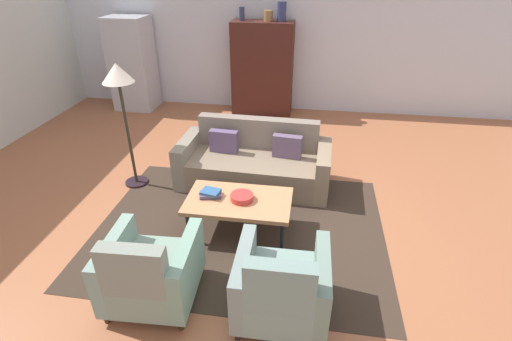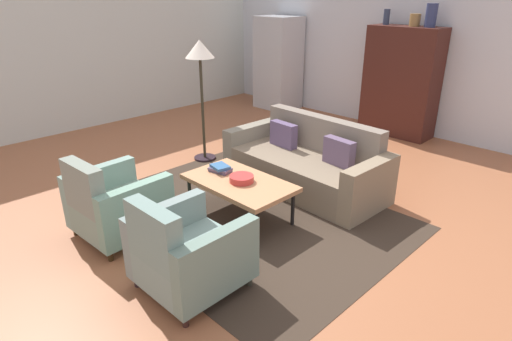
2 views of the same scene
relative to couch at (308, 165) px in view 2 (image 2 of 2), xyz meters
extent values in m
plane|color=#A05D3B|center=(0.22, -0.92, -0.29)|extent=(11.30, 11.30, 0.00)
cube|color=silver|center=(0.22, 3.15, 1.11)|extent=(9.42, 0.12, 2.80)
cube|color=silver|center=(-4.49, -0.92, 1.11)|extent=(0.12, 8.13, 2.80)
cube|color=#382B21|center=(0.00, -1.14, -0.28)|extent=(3.40, 2.60, 0.01)
cube|color=#786652|center=(0.00, -0.09, -0.08)|extent=(1.77, 0.96, 0.42)
cube|color=#75685C|center=(0.01, 0.27, 0.14)|extent=(1.74, 0.24, 0.86)
cube|color=#826F58|center=(0.96, -0.12, 0.02)|extent=(0.21, 0.91, 0.62)
cube|color=gray|center=(-0.96, -0.05, 0.02)|extent=(0.21, 0.91, 0.62)
cube|color=#5B4962|center=(0.45, 0.00, 0.29)|extent=(0.41, 0.16, 0.32)
cube|color=#584767|center=(-0.45, 0.03, 0.29)|extent=(0.41, 0.15, 0.32)
cylinder|color=black|center=(-0.53, -0.91, -0.09)|extent=(0.04, 0.04, 0.40)
cylinder|color=black|center=(0.53, -0.91, -0.09)|extent=(0.04, 0.04, 0.40)
cylinder|color=black|center=(-0.53, -1.47, -0.09)|extent=(0.04, 0.04, 0.40)
cylinder|color=black|center=(0.53, -1.47, -0.09)|extent=(0.04, 0.04, 0.40)
cube|color=#B67B51|center=(0.00, -1.19, 0.13)|extent=(1.20, 0.70, 0.05)
cylinder|color=#2D2C22|center=(-0.96, -1.96, -0.24)|extent=(0.05, 0.05, 0.10)
cylinder|color=#392D17|center=(-0.28, -1.93, -0.24)|extent=(0.05, 0.05, 0.10)
cylinder|color=#3C2814|center=(-0.93, -2.64, -0.24)|extent=(0.05, 0.05, 0.10)
cylinder|color=#33210F|center=(-0.25, -2.61, -0.24)|extent=(0.05, 0.05, 0.10)
cube|color=gray|center=(-0.60, -2.29, -0.04)|extent=(0.60, 0.83, 0.30)
cube|color=gray|center=(-0.59, -2.62, 0.20)|extent=(0.57, 0.17, 0.78)
cube|color=gray|center=(-0.94, -2.30, 0.09)|extent=(0.16, 0.80, 0.56)
cube|color=gray|center=(-0.26, -2.27, 0.09)|extent=(0.16, 0.80, 0.56)
cylinder|color=#332812|center=(0.25, -1.95, -0.24)|extent=(0.05, 0.05, 0.10)
cylinder|color=#2D2B21|center=(0.93, -1.94, -0.24)|extent=(0.05, 0.05, 0.10)
cylinder|color=#301E1E|center=(0.26, -2.63, -0.24)|extent=(0.05, 0.05, 0.10)
cylinder|color=#341C18|center=(0.94, -2.62, -0.24)|extent=(0.05, 0.05, 0.10)
cube|color=gray|center=(0.60, -2.29, -0.04)|extent=(0.57, 0.81, 0.30)
cube|color=gray|center=(0.60, -2.62, 0.20)|extent=(0.56, 0.15, 0.78)
cube|color=gray|center=(0.26, -2.29, 0.09)|extent=(0.13, 0.80, 0.56)
cube|color=slate|center=(0.94, -2.28, 0.09)|extent=(0.13, 0.80, 0.56)
cylinder|color=#BB322E|center=(0.04, -1.19, 0.19)|extent=(0.26, 0.26, 0.07)
cube|color=#524664|center=(-0.33, -1.17, 0.17)|extent=(0.26, 0.18, 0.02)
cube|color=#5B4B67|center=(-0.33, -1.17, 0.19)|extent=(0.28, 0.20, 0.03)
cube|color=#2C5788|center=(-0.33, -1.17, 0.22)|extent=(0.24, 0.20, 0.03)
cube|color=#401C16|center=(-0.28, 2.80, 0.61)|extent=(1.20, 0.50, 1.80)
cube|color=black|center=(-0.58, 3.05, 0.61)|extent=(0.56, 0.01, 1.51)
cube|color=black|center=(0.02, 3.05, 0.61)|extent=(0.56, 0.01, 1.51)
cylinder|color=#2C344B|center=(-0.68, 2.80, 1.63)|extent=(0.10, 0.10, 0.25)
cylinder|color=olive|center=(-0.18, 2.80, 1.61)|extent=(0.17, 0.17, 0.19)
cylinder|color=navy|center=(0.07, 2.80, 1.69)|extent=(0.17, 0.17, 0.35)
cube|color=#B7BABF|center=(-2.98, 2.70, 0.64)|extent=(0.80, 0.70, 1.85)
cylinder|color=#99999E|center=(-2.93, 3.07, 0.73)|extent=(0.02, 0.02, 0.70)
cylinder|color=black|center=(-1.68, -0.34, -0.27)|extent=(0.32, 0.32, 0.03)
cylinder|color=#2E291C|center=(-1.68, -0.34, 0.47)|extent=(0.04, 0.04, 1.45)
cone|color=silver|center=(-1.68, -0.34, 1.31)|extent=(0.40, 0.40, 0.24)
camera|label=1|loc=(0.74, -4.69, 2.56)|focal=26.47mm
camera|label=2|loc=(3.11, -4.03, 2.06)|focal=30.11mm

